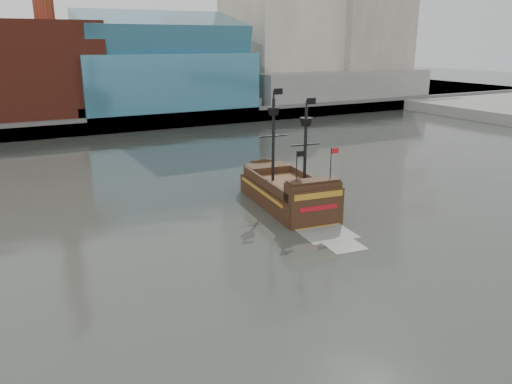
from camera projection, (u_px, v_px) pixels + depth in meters
ground at (399, 313)px, 26.79m from camera, size 400.00×400.00×0.00m
promenade_far at (86, 106)px, 104.17m from camera, size 220.00×60.00×2.00m
seawall at (119, 124)px, 79.18m from camera, size 220.00×1.00×2.60m
crane_a at (408, 20)px, 125.88m from camera, size 22.50×4.00×32.25m
crane_b at (407, 35)px, 139.67m from camera, size 19.10×4.00×26.25m
pirate_ship at (288, 196)px, 43.78m from camera, size 5.93×14.91×10.86m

